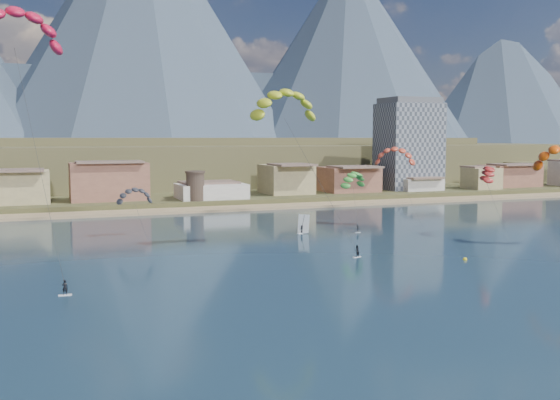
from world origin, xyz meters
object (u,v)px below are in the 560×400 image
object	(u,v)px
apartment_tower	(409,144)
kitesurfer_red	(13,23)
windsurfer	(303,227)
kitesurfer_green	(353,178)
buoy	(465,259)
watchtower	(195,186)
kitesurfer_yellow	(285,100)

from	to	relation	value
apartment_tower	kitesurfer_red	bearing A→B (deg)	-141.87
windsurfer	kitesurfer_green	bearing A→B (deg)	24.56
windsurfer	buoy	xyz separation A→B (m)	(13.80, -36.53, -1.15)
kitesurfer_red	kitesurfer_green	world-z (taller)	kitesurfer_red
watchtower	kitesurfer_green	world-z (taller)	kitesurfer_green
kitesurfer_green	buoy	bearing A→B (deg)	-92.33
watchtower	kitesurfer_green	xyz separation A→B (m)	(25.43, -49.29, 4.67)
apartment_tower	buoy	size ratio (longest dim) A/B	46.99
apartment_tower	windsurfer	xyz separation A→B (m)	(-70.15, -70.41, -16.56)
windsurfer	buoy	size ratio (longest dim) A/B	5.84
kitesurfer_red	buoy	size ratio (longest dim) A/B	57.59
apartment_tower	watchtower	size ratio (longest dim) A/B	3.72
kitesurfer_red	kitesurfer_green	size ratio (longest dim) A/B	2.58
windsurfer	kitesurfer_yellow	bearing A→B (deg)	-124.19
watchtower	kitesurfer_green	bearing A→B (deg)	-62.71
apartment_tower	watchtower	bearing A→B (deg)	-170.07
kitesurfer_red	apartment_tower	bearing A→B (deg)	38.13
apartment_tower	windsurfer	world-z (taller)	apartment_tower
apartment_tower	windsurfer	distance (m)	100.76
watchtower	kitesurfer_green	distance (m)	55.66
apartment_tower	kitesurfer_red	size ratio (longest dim) A/B	0.82
watchtower	kitesurfer_yellow	bearing A→B (deg)	-89.81
watchtower	buoy	distance (m)	96.11
apartment_tower	kitesurfer_red	distance (m)	159.12
kitesurfer_red	kitesurfer_green	distance (m)	81.61
windsurfer	buoy	distance (m)	39.07
watchtower	buoy	size ratio (longest dim) A/B	12.63
kitesurfer_red	windsurfer	size ratio (longest dim) A/B	9.86
watchtower	kitesurfer_yellow	size ratio (longest dim) A/B	0.27
kitesurfer_yellow	windsurfer	bearing A→B (deg)	55.81
watchtower	windsurfer	xyz separation A→B (m)	(9.85, -56.41, -5.11)
kitesurfer_yellow	kitesurfer_green	size ratio (longest dim) A/B	2.07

